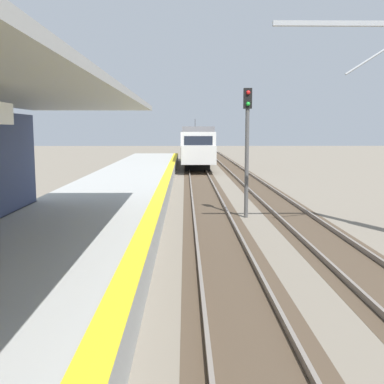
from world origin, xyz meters
The scene contains 5 objects.
station_platform centered at (-2.50, 16.00, 0.45)m, with size 5.00×80.00×0.91m.
track_pair_nearest_platform centered at (1.90, 20.00, 0.05)m, with size 2.34×120.00×0.16m.
track_pair_middle centered at (5.30, 20.00, 0.05)m, with size 2.34×120.00×0.16m.
approaching_train centered at (1.90, 48.52, 2.18)m, with size 2.93×19.60×4.76m.
rail_signal_post centered at (3.31, 20.35, 3.19)m, with size 0.32×0.34×5.20m.
Camera 1 is at (0.82, 1.46, 3.54)m, focal length 43.92 mm.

